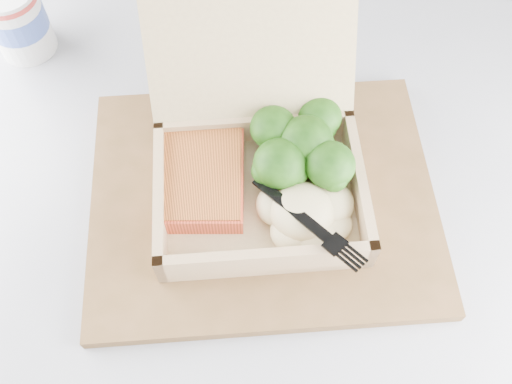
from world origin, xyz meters
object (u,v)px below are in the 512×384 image
(cafe_table, at_px, (223,286))
(takeout_container, at_px, (257,145))
(serving_tray, at_px, (263,198))
(paper_cup, at_px, (17,19))

(cafe_table, height_order, takeout_container, takeout_container)
(cafe_table, bearing_deg, serving_tray, 49.09)
(serving_tray, height_order, paper_cup, paper_cup)
(takeout_container, bearing_deg, cafe_table, -129.62)
(paper_cup, bearing_deg, takeout_container, -15.34)
(cafe_table, xyz_separation_m, takeout_container, (0.02, 0.08, 0.24))
(cafe_table, relative_size, takeout_container, 2.84)
(cafe_table, bearing_deg, paper_cup, 151.79)
(takeout_container, bearing_deg, paper_cup, 142.10)
(serving_tray, bearing_deg, paper_cup, 160.93)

